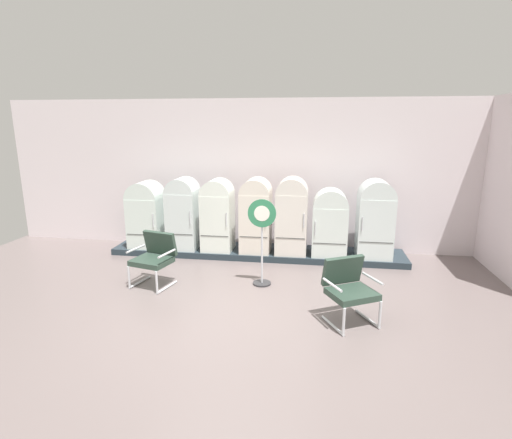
{
  "coord_description": "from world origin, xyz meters",
  "views": [
    {
      "loc": [
        1.19,
        -5.11,
        2.78
      ],
      "look_at": [
        0.03,
        2.75,
        0.86
      ],
      "focal_mm": 28.03,
      "sensor_mm": 36.0,
      "label": 1
    }
  ],
  "objects_px": {
    "armchair_left": "(155,256)",
    "sign_stand": "(262,242)",
    "refrigerator_3": "(256,213)",
    "refrigerator_2": "(218,213)",
    "refrigerator_0": "(146,213)",
    "refrigerator_6": "(375,217)",
    "refrigerator_4": "(292,214)",
    "refrigerator_1": "(183,211)",
    "refrigerator_5": "(330,221)",
    "armchair_right": "(349,287)"
  },
  "relations": [
    {
      "from": "refrigerator_0",
      "to": "refrigerator_6",
      "type": "relative_size",
      "value": 0.92
    },
    {
      "from": "refrigerator_1",
      "to": "refrigerator_5",
      "type": "relative_size",
      "value": 1.12
    },
    {
      "from": "refrigerator_1",
      "to": "armchair_left",
      "type": "bearing_deg",
      "value": -88.58
    },
    {
      "from": "refrigerator_0",
      "to": "refrigerator_3",
      "type": "height_order",
      "value": "refrigerator_3"
    },
    {
      "from": "refrigerator_0",
      "to": "sign_stand",
      "type": "xyz_separation_m",
      "value": [
        2.74,
        -1.48,
        -0.1
      ]
    },
    {
      "from": "refrigerator_2",
      "to": "refrigerator_4",
      "type": "distance_m",
      "value": 1.56
    },
    {
      "from": "refrigerator_0",
      "to": "refrigerator_6",
      "type": "xyz_separation_m",
      "value": [
        4.83,
        0.02,
        0.07
      ]
    },
    {
      "from": "refrigerator_6",
      "to": "refrigerator_5",
      "type": "bearing_deg",
      "value": -177.36
    },
    {
      "from": "refrigerator_3",
      "to": "armchair_left",
      "type": "height_order",
      "value": "refrigerator_3"
    },
    {
      "from": "refrigerator_3",
      "to": "refrigerator_4",
      "type": "distance_m",
      "value": 0.75
    },
    {
      "from": "armchair_left",
      "to": "sign_stand",
      "type": "relative_size",
      "value": 0.6
    },
    {
      "from": "refrigerator_3",
      "to": "armchair_right",
      "type": "xyz_separation_m",
      "value": [
        1.72,
        -2.63,
        -0.43
      ]
    },
    {
      "from": "refrigerator_3",
      "to": "sign_stand",
      "type": "relative_size",
      "value": 1.01
    },
    {
      "from": "refrigerator_0",
      "to": "refrigerator_4",
      "type": "relative_size",
      "value": 0.91
    },
    {
      "from": "refrigerator_4",
      "to": "sign_stand",
      "type": "xyz_separation_m",
      "value": [
        -0.42,
        -1.48,
        -0.19
      ]
    },
    {
      "from": "refrigerator_4",
      "to": "refrigerator_5",
      "type": "relative_size",
      "value": 1.16
    },
    {
      "from": "refrigerator_4",
      "to": "refrigerator_3",
      "type": "bearing_deg",
      "value": 179.31
    },
    {
      "from": "refrigerator_0",
      "to": "refrigerator_1",
      "type": "height_order",
      "value": "refrigerator_1"
    },
    {
      "from": "armchair_left",
      "to": "refrigerator_6",
      "type": "bearing_deg",
      "value": 24.1
    },
    {
      "from": "refrigerator_2",
      "to": "refrigerator_3",
      "type": "distance_m",
      "value": 0.81
    },
    {
      "from": "refrigerator_3",
      "to": "refrigerator_6",
      "type": "distance_m",
      "value": 2.42
    },
    {
      "from": "refrigerator_5",
      "to": "armchair_left",
      "type": "xyz_separation_m",
      "value": [
        -3.05,
        -1.72,
        -0.31
      ]
    },
    {
      "from": "refrigerator_6",
      "to": "armchair_right",
      "type": "bearing_deg",
      "value": -104.66
    },
    {
      "from": "refrigerator_0",
      "to": "refrigerator_1",
      "type": "distance_m",
      "value": 0.84
    },
    {
      "from": "refrigerator_2",
      "to": "refrigerator_4",
      "type": "bearing_deg",
      "value": 0.48
    },
    {
      "from": "refrigerator_4",
      "to": "sign_stand",
      "type": "distance_m",
      "value": 1.55
    },
    {
      "from": "refrigerator_1",
      "to": "refrigerator_4",
      "type": "relative_size",
      "value": 0.97
    },
    {
      "from": "refrigerator_6",
      "to": "armchair_right",
      "type": "xyz_separation_m",
      "value": [
        -0.69,
        -2.65,
        -0.43
      ]
    },
    {
      "from": "refrigerator_3",
      "to": "refrigerator_1",
      "type": "bearing_deg",
      "value": -179.44
    },
    {
      "from": "refrigerator_4",
      "to": "refrigerator_6",
      "type": "relative_size",
      "value": 1.01
    },
    {
      "from": "refrigerator_2",
      "to": "armchair_right",
      "type": "relative_size",
      "value": 1.64
    },
    {
      "from": "refrigerator_6",
      "to": "refrigerator_2",
      "type": "bearing_deg",
      "value": -179.26
    },
    {
      "from": "refrigerator_1",
      "to": "refrigerator_5",
      "type": "bearing_deg",
      "value": -0.11
    },
    {
      "from": "refrigerator_5",
      "to": "refrigerator_6",
      "type": "bearing_deg",
      "value": 2.64
    },
    {
      "from": "refrigerator_6",
      "to": "refrigerator_0",
      "type": "bearing_deg",
      "value": -179.71
    },
    {
      "from": "refrigerator_5",
      "to": "armchair_left",
      "type": "distance_m",
      "value": 3.52
    },
    {
      "from": "refrigerator_2",
      "to": "refrigerator_6",
      "type": "relative_size",
      "value": 0.97
    },
    {
      "from": "refrigerator_3",
      "to": "armchair_right",
      "type": "distance_m",
      "value": 3.17
    },
    {
      "from": "refrigerator_0",
      "to": "sign_stand",
      "type": "height_order",
      "value": "refrigerator_0"
    },
    {
      "from": "refrigerator_1",
      "to": "refrigerator_6",
      "type": "distance_m",
      "value": 3.99
    },
    {
      "from": "armchair_left",
      "to": "armchair_right",
      "type": "distance_m",
      "value": 3.37
    },
    {
      "from": "refrigerator_0",
      "to": "refrigerator_2",
      "type": "relative_size",
      "value": 0.94
    },
    {
      "from": "refrigerator_4",
      "to": "refrigerator_6",
      "type": "bearing_deg",
      "value": 0.99
    },
    {
      "from": "refrigerator_4",
      "to": "armchair_left",
      "type": "relative_size",
      "value": 1.71
    },
    {
      "from": "sign_stand",
      "to": "refrigerator_3",
      "type": "bearing_deg",
      "value": 102.45
    },
    {
      "from": "refrigerator_5",
      "to": "sign_stand",
      "type": "xyz_separation_m",
      "value": [
        -1.2,
        -1.46,
        -0.06
      ]
    },
    {
      "from": "refrigerator_3",
      "to": "refrigerator_0",
      "type": "bearing_deg",
      "value": -179.88
    },
    {
      "from": "refrigerator_2",
      "to": "armchair_left",
      "type": "xyz_separation_m",
      "value": [
        -0.71,
        -1.72,
        -0.41
      ]
    },
    {
      "from": "refrigerator_5",
      "to": "refrigerator_0",
      "type": "bearing_deg",
      "value": 179.76
    },
    {
      "from": "refrigerator_3",
      "to": "armchair_right",
      "type": "height_order",
      "value": "refrigerator_3"
    }
  ]
}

